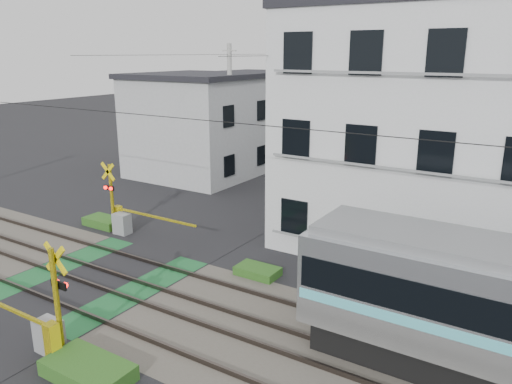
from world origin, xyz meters
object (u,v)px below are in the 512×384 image
Objects in this scene: crossing_signal_near at (48,329)px; crossing_signal_far at (121,217)px; apartment_block at (429,129)px; pedestrian at (384,131)px.

crossing_signal_far is (-5.17, 7.31, 0.00)m from crossing_signal_near.
apartment_block reaches higher than crossing_signal_near.
crossing_signal_near is 2.97× the size of pedestrian.
apartment_block reaches higher than pedestrian.
apartment_block is (5.91, 13.15, 3.94)m from crossing_signal_near.
crossing_signal_far is 29.39m from pedestrian.
crossing_signal_far is at bearing -152.22° from apartment_block.
crossing_signal_near is 8.95m from crossing_signal_far.
crossing_signal_near is 0.46× the size of apartment_block.
apartment_block reaches higher than crossing_signal_far.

